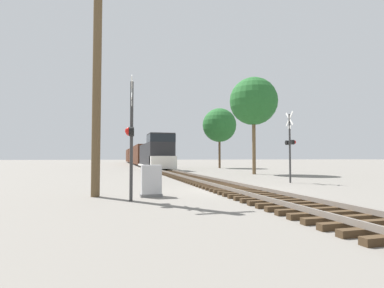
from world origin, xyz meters
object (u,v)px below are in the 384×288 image
crossing_signal_near (131,133)px  crossing_signal_far (290,144)px  utility_pole (97,79)px  relay_cabinet (151,181)px  tree_far_right (254,101)px  freight_train (139,155)px  tree_mid_background (219,125)px

crossing_signal_near → crossing_signal_far: (10.42, 5.53, -0.03)m
utility_pole → crossing_signal_far: bearing=18.2°
relay_cabinet → tree_far_right: 19.41m
freight_train → tree_far_right: tree_far_right is taller
tree_mid_background → freight_train: bearing=112.6°
relay_cabinet → tree_mid_background: 34.31m
crossing_signal_far → relay_cabinet: crossing_signal_far is taller
freight_train → utility_pole: size_ratio=6.95×
tree_mid_background → relay_cabinet: bearing=-115.0°
crossing_signal_far → tree_mid_background: size_ratio=0.50×
relay_cabinet → utility_pole: utility_pole is taller
freight_train → crossing_signal_near: crossing_signal_near is taller
freight_train → relay_cabinet: 55.11m
utility_pole → tree_mid_background: utility_pole is taller
crossing_signal_near → crossing_signal_far: bearing=122.6°
tree_far_right → crossing_signal_near: bearing=-130.0°
crossing_signal_far → tree_mid_background: 26.95m
crossing_signal_far → tree_mid_background: bearing=-5.4°
freight_train → crossing_signal_far: size_ratio=14.67×
freight_train → crossing_signal_near: bearing=-95.2°
tree_far_right → tree_mid_background: 16.80m
tree_mid_background → tree_far_right: bearing=-98.7°
crossing_signal_near → freight_train: bearing=179.4°
crossing_signal_far → relay_cabinet: (-9.50, -4.41, -1.88)m
crossing_signal_far → utility_pole: utility_pole is taller
freight_train → tree_mid_background: size_ratio=7.34×
crossing_signal_near → utility_pole: 3.20m
freight_train → utility_pole: bearing=-96.8°
freight_train → relay_cabinet: (-4.18, -54.93, -1.44)m
crossing_signal_far → tree_far_right: tree_far_right is taller
crossing_signal_far → tree_far_right: (2.25, 9.60, 4.60)m
freight_train → crossing_signal_near: size_ratio=14.42×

